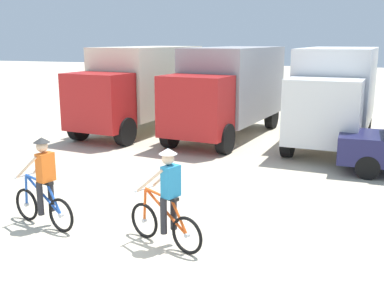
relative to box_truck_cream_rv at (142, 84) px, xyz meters
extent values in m
plane|color=beige|center=(4.59, -10.21, -1.87)|extent=(120.00, 120.00, 0.00)
cube|color=beige|center=(0.07, 0.57, 0.13)|extent=(3.03, 5.46, 2.70)
cube|color=#B21E1E|center=(-0.35, -2.80, -0.37)|extent=(2.37, 1.76, 2.00)
cube|color=black|center=(-0.44, -3.50, -0.02)|extent=(2.02, 0.33, 0.80)
cylinder|color=black|center=(0.67, -2.83, -1.37)|extent=(0.44, 1.03, 1.00)
cylinder|color=black|center=(-1.35, -2.58, -1.37)|extent=(0.44, 1.03, 1.00)
cylinder|color=black|center=(1.29, 2.12, -1.37)|extent=(0.44, 1.03, 1.00)
cylinder|color=black|center=(-0.73, 2.37, -1.37)|extent=(0.44, 1.03, 1.00)
cube|color=#9E9EA3|center=(3.70, 0.57, 0.13)|extent=(3.07, 5.47, 2.70)
cube|color=#B21E1E|center=(3.25, -2.80, -0.37)|extent=(2.38, 1.78, 2.00)
cube|color=black|center=(3.16, -3.49, -0.02)|extent=(2.02, 0.35, 0.80)
cylinder|color=black|center=(4.28, -2.83, -1.37)|extent=(0.45, 1.03, 1.00)
cylinder|color=black|center=(2.25, -2.56, -1.37)|extent=(0.45, 1.03, 1.00)
cylinder|color=black|center=(4.93, 2.11, -1.37)|extent=(0.45, 1.03, 1.00)
cylinder|color=black|center=(2.91, 2.38, -1.37)|extent=(0.45, 1.03, 1.00)
cube|color=white|center=(7.52, 0.68, 0.13)|extent=(2.80, 5.37, 2.70)
cube|color=silver|center=(7.25, -2.71, -0.37)|extent=(2.31, 1.67, 2.00)
cube|color=black|center=(7.20, -3.41, -0.02)|extent=(2.02, 0.24, 0.80)
cylinder|color=black|center=(8.28, -2.69, -1.37)|extent=(0.40, 1.02, 1.00)
cylinder|color=black|center=(6.24, -2.53, -1.37)|extent=(0.40, 1.02, 1.00)
cylinder|color=black|center=(8.67, 2.29, -1.37)|extent=(0.40, 1.02, 1.00)
cylinder|color=black|center=(6.63, 2.44, -1.37)|extent=(0.40, 1.02, 1.00)
cylinder|color=black|center=(8.58, -4.29, -1.55)|extent=(0.64, 0.23, 0.64)
cylinder|color=black|center=(8.60, -2.73, -1.55)|extent=(0.64, 0.23, 0.64)
torus|color=black|center=(1.94, -9.66, -1.53)|extent=(0.67, 0.24, 0.68)
cylinder|color=silver|center=(1.94, -9.66, -1.53)|extent=(0.10, 0.10, 0.08)
torus|color=black|center=(2.95, -9.94, -1.53)|extent=(0.67, 0.24, 0.68)
cylinder|color=silver|center=(2.95, -9.94, -1.53)|extent=(0.10, 0.10, 0.08)
cylinder|color=blue|center=(2.47, -9.81, -1.21)|extent=(1.00, 0.32, 0.68)
cylinder|color=blue|center=(2.30, -9.76, -0.93)|extent=(0.65, 0.22, 0.13)
cylinder|color=blue|center=(2.78, -9.89, -1.25)|extent=(0.39, 0.15, 0.59)
cylinder|color=blue|center=(1.96, -9.67, -1.21)|extent=(0.11, 0.07, 0.64)
cylinder|color=silver|center=(1.98, -9.68, -0.89)|extent=(0.17, 0.51, 0.04)
cube|color=black|center=(2.62, -9.85, -0.94)|extent=(0.26, 0.18, 0.06)
cube|color=orange|center=(2.60, -9.84, -0.63)|extent=(0.28, 0.36, 0.56)
sphere|color=beige|center=(2.54, -9.83, -0.23)|extent=(0.22, 0.22, 0.22)
cone|color=#333333|center=(2.54, -9.83, -0.10)|extent=(0.32, 0.32, 0.10)
cylinder|color=#26262B|center=(2.50, -9.95, -1.24)|extent=(0.12, 0.12, 0.66)
cylinder|color=#26262B|center=(2.57, -9.70, -1.24)|extent=(0.12, 0.12, 0.66)
cylinder|color=beige|center=(2.22, -9.93, -0.65)|extent=(0.63, 0.17, 0.53)
cylinder|color=beige|center=(2.32, -9.58, -0.65)|extent=(0.61, 0.25, 0.53)
torus|color=black|center=(4.57, -9.65, -1.53)|extent=(0.66, 0.30, 0.68)
cylinder|color=silver|center=(4.57, -9.65, -1.53)|extent=(0.10, 0.10, 0.08)
torus|color=black|center=(5.55, -10.02, -1.53)|extent=(0.66, 0.30, 0.68)
cylinder|color=silver|center=(5.55, -10.02, -1.53)|extent=(0.10, 0.10, 0.08)
cylinder|color=#E05119|center=(5.08, -9.84, -1.21)|extent=(0.98, 0.41, 0.68)
cylinder|color=#E05119|center=(4.92, -9.78, -0.93)|extent=(0.64, 0.28, 0.13)
cylinder|color=#E05119|center=(5.39, -9.96, -1.25)|extent=(0.38, 0.18, 0.59)
cylinder|color=#E05119|center=(4.59, -9.66, -1.21)|extent=(0.11, 0.08, 0.64)
cylinder|color=silver|center=(4.62, -9.67, -0.89)|extent=(0.22, 0.50, 0.04)
cube|color=black|center=(5.23, -9.90, -0.94)|extent=(0.27, 0.20, 0.06)
cube|color=teal|center=(5.21, -9.89, -0.63)|extent=(0.30, 0.37, 0.56)
sphere|color=beige|center=(5.15, -9.87, -0.23)|extent=(0.22, 0.22, 0.22)
cone|color=silver|center=(5.15, -9.87, -0.10)|extent=(0.32, 0.32, 0.10)
cylinder|color=#26262B|center=(5.11, -9.99, -1.24)|extent=(0.12, 0.12, 0.66)
cylinder|color=#26262B|center=(5.20, -9.75, -1.24)|extent=(0.12, 0.12, 0.66)
cylinder|color=beige|center=(4.83, -9.94, -0.65)|extent=(0.62, 0.23, 0.53)
cylinder|color=beige|center=(4.96, -9.60, -0.65)|extent=(0.59, 0.31, 0.53)
camera|label=1|loc=(8.08, -17.02, 1.76)|focal=43.39mm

